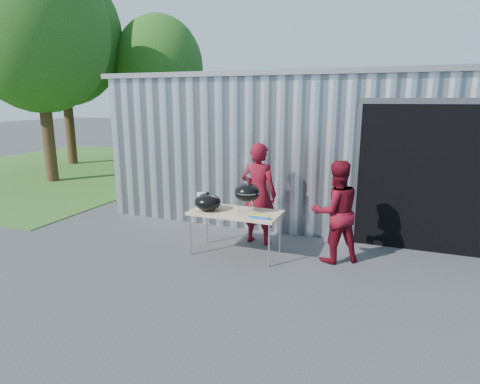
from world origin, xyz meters
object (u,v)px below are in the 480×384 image
at_px(person_cook, 259,194).
at_px(person_bystander, 336,212).
at_px(kettle_grill, 247,187).
at_px(folding_table, 235,214).

distance_m(person_cook, person_bystander, 1.46).
height_order(kettle_grill, person_cook, person_cook).
relative_size(kettle_grill, person_bystander, 0.56).
xyz_separation_m(folding_table, kettle_grill, (0.19, 0.04, 0.46)).
bearing_deg(kettle_grill, person_cook, 91.38).
bearing_deg(person_cook, kettle_grill, 96.07).
bearing_deg(folding_table, person_cook, 75.18).
height_order(folding_table, kettle_grill, kettle_grill).
bearing_deg(person_cook, person_bystander, 170.68).
relative_size(folding_table, person_cook, 0.81).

